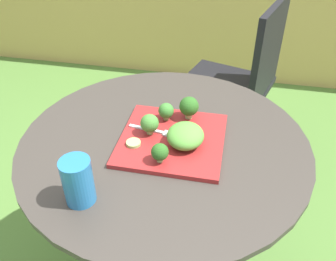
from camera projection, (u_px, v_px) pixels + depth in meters
name	position (u px, v px, depth m)	size (l,w,h in m)	color
patio_table	(165.00, 205.00, 1.23)	(0.85, 0.85, 0.73)	#38332D
patio_chair	(242.00, 76.00, 1.80)	(0.55, 0.55, 0.90)	black
salad_plate	(172.00, 141.00, 1.05)	(0.30, 0.30, 0.01)	maroon
drinking_glass	(78.00, 183.00, 0.85)	(0.07, 0.07, 0.12)	#236BA8
fork	(158.00, 132.00, 1.07)	(0.15, 0.04, 0.00)	silver
lettuce_mound	(185.00, 136.00, 1.01)	(0.10, 0.12, 0.06)	#519338
broccoli_floret_0	(150.00, 123.00, 1.04)	(0.05, 0.05, 0.06)	#99B770
broccoli_floret_1	(166.00, 111.00, 1.10)	(0.05, 0.05, 0.06)	#99B770
broccoli_floret_2	(160.00, 152.00, 0.95)	(0.05, 0.05, 0.06)	#99B770
broccoli_floret_3	(189.00, 107.00, 1.10)	(0.06, 0.06, 0.07)	#99B770
cucumber_slice_0	(133.00, 143.00, 1.02)	(0.04, 0.04, 0.01)	#8EB766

